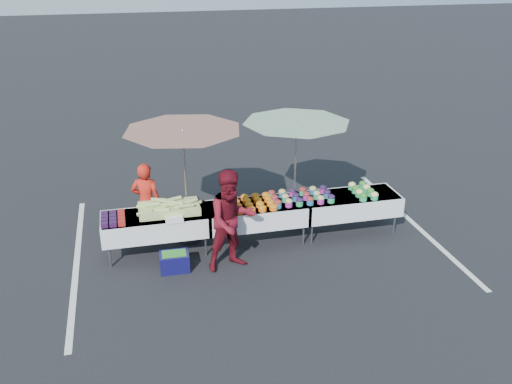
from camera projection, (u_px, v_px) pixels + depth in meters
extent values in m
plane|color=black|center=(256.00, 241.00, 10.55)|extent=(80.00, 80.00, 0.00)
cube|color=silver|center=(77.00, 262.00, 9.87)|extent=(0.10, 5.00, 0.00)
cube|color=silver|center=(413.00, 223.00, 11.24)|extent=(0.10, 5.00, 0.00)
cube|color=white|center=(155.00, 216.00, 9.88)|extent=(1.80, 0.75, 0.04)
cube|color=white|center=(156.00, 224.00, 9.94)|extent=(1.86, 0.81, 0.36)
cylinder|color=slate|center=(110.00, 257.00, 9.65)|extent=(0.04, 0.04, 0.39)
cylinder|color=slate|center=(110.00, 241.00, 10.18)|extent=(0.04, 0.04, 0.39)
cylinder|color=slate|center=(206.00, 246.00, 10.00)|extent=(0.04, 0.04, 0.39)
cylinder|color=slate|center=(201.00, 231.00, 10.53)|extent=(0.04, 0.04, 0.39)
cube|color=white|center=(256.00, 206.00, 10.26)|extent=(1.80, 0.75, 0.04)
cube|color=white|center=(256.00, 214.00, 10.33)|extent=(1.86, 0.81, 0.36)
cylinder|color=slate|center=(215.00, 245.00, 10.04)|extent=(0.04, 0.04, 0.39)
cylinder|color=slate|center=(209.00, 230.00, 10.56)|extent=(0.04, 0.04, 0.39)
cylinder|color=slate|center=(303.00, 234.00, 10.39)|extent=(0.04, 0.04, 0.39)
cylinder|color=slate|center=(294.00, 221.00, 10.92)|extent=(0.04, 0.04, 0.39)
cube|color=white|center=(349.00, 196.00, 10.65)|extent=(1.80, 0.75, 0.04)
cube|color=white|center=(349.00, 204.00, 10.71)|extent=(1.86, 0.81, 0.36)
cylinder|color=slate|center=(312.00, 234.00, 10.42)|extent=(0.04, 0.04, 0.39)
cylinder|color=slate|center=(302.00, 220.00, 10.95)|extent=(0.04, 0.04, 0.39)
cylinder|color=slate|center=(394.00, 224.00, 10.78)|extent=(0.04, 0.04, 0.39)
cylinder|color=slate|center=(381.00, 211.00, 11.30)|extent=(0.04, 0.04, 0.39)
cube|color=black|center=(104.00, 225.00, 9.43)|extent=(0.12, 0.12, 0.08)
cube|color=black|center=(104.00, 221.00, 9.55)|extent=(0.12, 0.12, 0.08)
cube|color=black|center=(104.00, 218.00, 9.68)|extent=(0.12, 0.12, 0.08)
cube|color=black|center=(104.00, 214.00, 9.80)|extent=(0.12, 0.12, 0.08)
cube|color=black|center=(113.00, 224.00, 9.46)|extent=(0.12, 0.12, 0.08)
cube|color=black|center=(113.00, 220.00, 9.58)|extent=(0.12, 0.12, 0.08)
cube|color=black|center=(113.00, 217.00, 9.71)|extent=(0.12, 0.12, 0.08)
cube|color=black|center=(113.00, 213.00, 9.83)|extent=(0.12, 0.12, 0.08)
cube|color=maroon|center=(122.00, 223.00, 9.49)|extent=(0.12, 0.12, 0.08)
cube|color=maroon|center=(121.00, 219.00, 9.61)|extent=(0.12, 0.12, 0.08)
cube|color=maroon|center=(121.00, 216.00, 9.74)|extent=(0.12, 0.12, 0.08)
cube|color=maroon|center=(121.00, 213.00, 9.86)|extent=(0.12, 0.12, 0.08)
cube|color=#94BB5F|center=(169.00, 209.00, 9.94)|extent=(1.05, 0.55, 0.14)
cylinder|color=#94BB5F|center=(185.00, 202.00, 10.13)|extent=(0.27, 0.09, 0.10)
cylinder|color=#94BB5F|center=(146.00, 204.00, 9.86)|extent=(0.27, 0.14, 0.07)
cylinder|color=#94BB5F|center=(176.00, 203.00, 9.81)|extent=(0.27, 0.14, 0.09)
cylinder|color=#94BB5F|center=(144.00, 208.00, 9.86)|extent=(0.27, 0.15, 0.10)
cylinder|color=#94BB5F|center=(159.00, 206.00, 9.81)|extent=(0.27, 0.15, 0.08)
cylinder|color=#94BB5F|center=(166.00, 202.00, 9.92)|extent=(0.27, 0.10, 0.10)
cylinder|color=#94BB5F|center=(167.00, 205.00, 9.81)|extent=(0.27, 0.07, 0.08)
cylinder|color=#94BB5F|center=(162.00, 210.00, 9.72)|extent=(0.27, 0.14, 0.09)
cylinder|color=#94BB5F|center=(158.00, 200.00, 10.04)|extent=(0.27, 0.12, 0.08)
cylinder|color=#94BB5F|center=(194.00, 201.00, 10.10)|extent=(0.27, 0.16, 0.08)
cylinder|color=#94BB5F|center=(151.00, 206.00, 9.80)|extent=(0.27, 0.11, 0.07)
cylinder|color=#94BB5F|center=(165.00, 213.00, 9.70)|extent=(0.27, 0.10, 0.07)
cylinder|color=#94BB5F|center=(174.00, 199.00, 10.05)|extent=(0.27, 0.12, 0.08)
cylinder|color=#94BB5F|center=(144.00, 213.00, 9.62)|extent=(0.27, 0.15, 0.08)
cylinder|color=#94BB5F|center=(149.00, 203.00, 9.85)|extent=(0.27, 0.10, 0.08)
cylinder|color=#94BB5F|center=(181.00, 204.00, 9.91)|extent=(0.27, 0.16, 0.10)
cylinder|color=#94BB5F|center=(153.00, 204.00, 9.76)|extent=(0.27, 0.12, 0.09)
cylinder|color=#94BB5F|center=(186.00, 206.00, 9.74)|extent=(0.27, 0.09, 0.07)
cylinder|color=#94BB5F|center=(190.00, 208.00, 9.81)|extent=(0.27, 0.10, 0.09)
cylinder|color=#94BB5F|center=(184.00, 208.00, 9.85)|extent=(0.27, 0.12, 0.09)
cylinder|color=#94BB5F|center=(173.00, 201.00, 10.15)|extent=(0.27, 0.10, 0.08)
cylinder|color=#94BB5F|center=(190.00, 201.00, 9.96)|extent=(0.27, 0.14, 0.10)
cylinder|color=#94BB5F|center=(185.00, 200.00, 10.17)|extent=(0.27, 0.12, 0.07)
cube|color=white|center=(174.00, 219.00, 9.66)|extent=(0.30, 0.25, 0.05)
cylinder|color=orange|center=(229.00, 213.00, 9.88)|extent=(0.15, 0.15, 0.05)
ellipsoid|color=#C65E0B|center=(229.00, 211.00, 9.86)|extent=(0.15, 0.15, 0.08)
cylinder|color=orange|center=(227.00, 209.00, 10.04)|extent=(0.15, 0.15, 0.05)
ellipsoid|color=#C65E0B|center=(227.00, 207.00, 10.02)|extent=(0.15, 0.15, 0.08)
cylinder|color=orange|center=(225.00, 205.00, 10.20)|extent=(0.15, 0.15, 0.05)
ellipsoid|color=#C65E0B|center=(225.00, 203.00, 10.18)|extent=(0.15, 0.15, 0.08)
cylinder|color=orange|center=(223.00, 201.00, 10.36)|extent=(0.15, 0.15, 0.05)
ellipsoid|color=#C65E0B|center=(223.00, 199.00, 10.34)|extent=(0.15, 0.15, 0.08)
cylinder|color=orange|center=(240.00, 212.00, 9.92)|extent=(0.15, 0.15, 0.05)
ellipsoid|color=#C65E0B|center=(240.00, 210.00, 9.90)|extent=(0.15, 0.15, 0.08)
cylinder|color=orange|center=(238.00, 208.00, 10.08)|extent=(0.15, 0.15, 0.05)
ellipsoid|color=#C65E0B|center=(238.00, 206.00, 10.06)|extent=(0.15, 0.15, 0.08)
cylinder|color=orange|center=(236.00, 204.00, 10.24)|extent=(0.15, 0.15, 0.05)
ellipsoid|color=#C65E0B|center=(236.00, 202.00, 10.23)|extent=(0.15, 0.15, 0.08)
cylinder|color=orange|center=(234.00, 200.00, 10.40)|extent=(0.15, 0.15, 0.05)
ellipsoid|color=#C65E0B|center=(234.00, 198.00, 10.39)|extent=(0.15, 0.15, 0.08)
cylinder|color=orange|center=(251.00, 211.00, 9.96)|extent=(0.15, 0.15, 0.05)
ellipsoid|color=#C65E0B|center=(251.00, 209.00, 9.95)|extent=(0.15, 0.15, 0.08)
cylinder|color=orange|center=(249.00, 207.00, 10.12)|extent=(0.15, 0.15, 0.05)
ellipsoid|color=#C65E0B|center=(249.00, 205.00, 10.11)|extent=(0.15, 0.15, 0.08)
cylinder|color=orange|center=(247.00, 202.00, 10.28)|extent=(0.15, 0.15, 0.05)
ellipsoid|color=#C65E0B|center=(247.00, 200.00, 10.27)|extent=(0.15, 0.15, 0.08)
cylinder|color=orange|center=(245.00, 199.00, 10.44)|extent=(0.15, 0.15, 0.05)
ellipsoid|color=#C65E0B|center=(245.00, 197.00, 10.43)|extent=(0.15, 0.15, 0.08)
cylinder|color=orange|center=(262.00, 210.00, 10.01)|extent=(0.15, 0.15, 0.05)
ellipsoid|color=#C65E0B|center=(263.00, 208.00, 9.99)|extent=(0.15, 0.15, 0.08)
cylinder|color=orange|center=(260.00, 205.00, 10.17)|extent=(0.15, 0.15, 0.05)
ellipsoid|color=#C65E0B|center=(260.00, 203.00, 10.15)|extent=(0.15, 0.15, 0.08)
cylinder|color=orange|center=(258.00, 201.00, 10.33)|extent=(0.15, 0.15, 0.05)
ellipsoid|color=#C65E0B|center=(258.00, 199.00, 10.31)|extent=(0.15, 0.15, 0.08)
cylinder|color=orange|center=(255.00, 197.00, 10.49)|extent=(0.15, 0.15, 0.05)
ellipsoid|color=#C65E0B|center=(255.00, 195.00, 10.47)|extent=(0.15, 0.15, 0.08)
cylinder|color=orange|center=(273.00, 209.00, 10.05)|extent=(0.15, 0.15, 0.05)
ellipsoid|color=#C65E0B|center=(273.00, 206.00, 10.03)|extent=(0.15, 0.15, 0.08)
cylinder|color=orange|center=(271.00, 204.00, 10.21)|extent=(0.15, 0.15, 0.05)
ellipsoid|color=#C65E0B|center=(271.00, 202.00, 10.19)|extent=(0.15, 0.15, 0.08)
cylinder|color=orange|center=(268.00, 200.00, 10.37)|extent=(0.15, 0.15, 0.05)
ellipsoid|color=#C65E0B|center=(268.00, 198.00, 10.35)|extent=(0.15, 0.15, 0.08)
cylinder|color=orange|center=(266.00, 196.00, 10.53)|extent=(0.15, 0.15, 0.05)
ellipsoid|color=#C65E0B|center=(266.00, 194.00, 10.51)|extent=(0.15, 0.15, 0.08)
cylinder|color=#21669B|center=(278.00, 205.00, 10.11)|extent=(0.13, 0.13, 0.10)
ellipsoid|color=maroon|center=(278.00, 202.00, 10.09)|extent=(0.14, 0.14, 0.10)
cylinder|color=#B2269A|center=(275.00, 200.00, 10.31)|extent=(0.13, 0.13, 0.10)
ellipsoid|color=maroon|center=(275.00, 197.00, 10.29)|extent=(0.14, 0.14, 0.10)
cylinder|color=#29A75E|center=(272.00, 196.00, 10.51)|extent=(0.13, 0.13, 0.10)
ellipsoid|color=maroon|center=(272.00, 193.00, 10.48)|extent=(0.14, 0.14, 0.10)
cylinder|color=#B2269A|center=(289.00, 204.00, 10.16)|extent=(0.13, 0.13, 0.10)
ellipsoid|color=#A67C51|center=(289.00, 201.00, 10.13)|extent=(0.14, 0.14, 0.10)
cylinder|color=#29A75E|center=(285.00, 199.00, 10.35)|extent=(0.13, 0.13, 0.10)
ellipsoid|color=#A67C51|center=(285.00, 196.00, 10.33)|extent=(0.14, 0.14, 0.10)
cylinder|color=#21669B|center=(282.00, 195.00, 10.55)|extent=(0.13, 0.13, 0.10)
ellipsoid|color=#A67C51|center=(282.00, 192.00, 10.53)|extent=(0.14, 0.14, 0.10)
cylinder|color=#29A75E|center=(300.00, 203.00, 10.20)|extent=(0.13, 0.13, 0.10)
ellipsoid|color=#221332|center=(300.00, 200.00, 10.18)|extent=(0.14, 0.14, 0.10)
cylinder|color=#21669B|center=(296.00, 198.00, 10.40)|extent=(0.13, 0.13, 0.10)
ellipsoid|color=#221332|center=(296.00, 195.00, 10.37)|extent=(0.14, 0.14, 0.10)
cylinder|color=#B2269A|center=(292.00, 194.00, 10.59)|extent=(0.13, 0.13, 0.10)
ellipsoid|color=#221332|center=(292.00, 191.00, 10.57)|extent=(0.14, 0.14, 0.10)
cylinder|color=#21669B|center=(310.00, 202.00, 10.24)|extent=(0.13, 0.13, 0.10)
ellipsoid|color=maroon|center=(310.00, 199.00, 10.22)|extent=(0.14, 0.14, 0.10)
cylinder|color=#B2269A|center=(306.00, 197.00, 10.44)|extent=(0.13, 0.13, 0.10)
ellipsoid|color=maroon|center=(306.00, 194.00, 10.42)|extent=(0.14, 0.14, 0.10)
cylinder|color=#29A75E|center=(303.00, 192.00, 10.64)|extent=(0.13, 0.13, 0.10)
ellipsoid|color=maroon|center=(303.00, 190.00, 10.61)|extent=(0.14, 0.14, 0.10)
cylinder|color=#B2269A|center=(321.00, 201.00, 10.29)|extent=(0.13, 0.13, 0.10)
ellipsoid|color=#A67C51|center=(321.00, 198.00, 10.26)|extent=(0.14, 0.14, 0.10)
cylinder|color=#29A75E|center=(317.00, 196.00, 10.48)|extent=(0.13, 0.13, 0.10)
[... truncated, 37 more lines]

